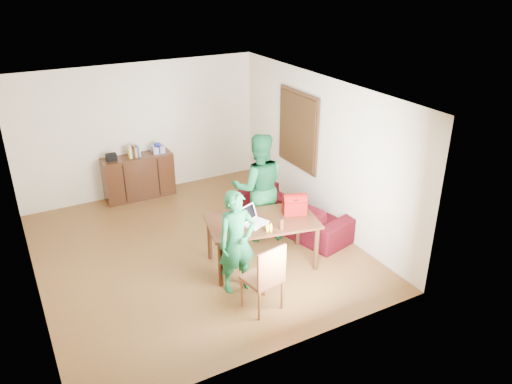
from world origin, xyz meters
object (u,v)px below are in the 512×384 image
table (262,226)px  bottle (282,223)px  red_bag (295,206)px  person_near (237,242)px  sofa (296,209)px  person_far (259,187)px  chair (263,290)px  laptop (256,221)px

table → bottle: size_ratio=9.89×
red_bag → person_near: bearing=-142.9°
red_bag → sofa: (0.60, 0.87, -0.59)m
person_far → bottle: (-0.27, -1.20, -0.07)m
chair → red_bag: red_bag is taller
chair → person_far: (0.94, 1.82, 0.65)m
person_far → laptop: person_far is taller
person_near → sofa: person_near is taller
bottle → person_far: bearing=77.3°
sofa → chair: bearing=123.0°
laptop → red_bag: red_bag is taller
chair → red_bag: bearing=30.7°
person_near → laptop: 0.60m
person_near → person_far: 1.60m
red_bag → sofa: bearing=76.1°
bottle → red_bag: bearing=37.1°
chair → person_far: person_far is taller
chair → person_far: bearing=52.8°
table → person_near: 0.76m
laptop → red_bag: 0.72m
table → chair: bearing=-106.7°
chair → person_far: 2.14m
table → person_far: (0.39, 0.82, 0.26)m
person_far → red_bag: person_far is taller
person_near → red_bag: 1.27m
chair → bottle: chair is taller
person_far → bottle: size_ratio=10.17×
sofa → person_far: bearing=76.8°
table → chair: chair is taller
chair → sofa: (1.71, 1.82, 0.03)m
person_far → table: bearing=83.7°
person_far → laptop: bearing=77.9°
table → bottle: 0.44m
table → red_bag: (0.57, -0.04, 0.23)m
person_near → sofa: 2.23m
table → person_far: person_far is taller
person_far → red_bag: 0.88m
chair → sofa: size_ratio=0.46×
chair → person_near: (-0.09, 0.60, 0.48)m
chair → sofa: chair is taller
laptop → person_far: bearing=36.2°
red_bag → person_far: bearing=122.4°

